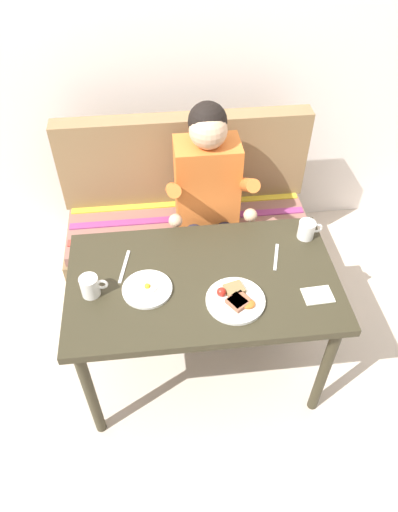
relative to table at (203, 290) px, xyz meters
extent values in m
plane|color=beige|center=(0.00, 0.00, -0.65)|extent=(8.00, 8.00, 0.00)
cube|color=silver|center=(0.00, 1.27, 0.65)|extent=(4.40, 0.10, 2.60)
cube|color=#312C1C|center=(0.00, 0.00, 0.06)|extent=(1.20, 0.70, 0.04)
cylinder|color=#312C1C|center=(-0.54, -0.29, -0.30)|extent=(0.05, 0.05, 0.69)
cylinder|color=#312C1C|center=(0.54, -0.29, -0.30)|extent=(0.05, 0.05, 0.69)
cylinder|color=#312C1C|center=(-0.54, 0.29, -0.30)|extent=(0.05, 0.05, 0.69)
cylinder|color=#312C1C|center=(0.54, 0.29, -0.30)|extent=(0.05, 0.05, 0.69)
cube|color=olive|center=(0.00, 0.72, -0.45)|extent=(1.44, 0.56, 0.40)
cube|color=#8F5E54|center=(0.00, 0.72, -0.22)|extent=(1.40, 0.52, 0.06)
cube|color=olive|center=(0.00, 0.94, 0.08)|extent=(1.44, 0.12, 0.54)
cube|color=#C63D33|center=(0.00, 0.58, -0.18)|extent=(1.38, 0.05, 0.01)
cube|color=#93387A|center=(0.00, 0.72, -0.18)|extent=(1.38, 0.05, 0.01)
cube|color=yellow|center=(0.00, 0.86, -0.18)|extent=(1.38, 0.05, 0.01)
cube|color=orange|center=(0.10, 0.66, 0.11)|extent=(0.34, 0.22, 0.48)
sphere|color=#DBAD89|center=(0.10, 0.64, 0.44)|extent=(0.19, 0.19, 0.19)
sphere|color=black|center=(0.10, 0.67, 0.47)|extent=(0.19, 0.19, 0.19)
cylinder|color=orange|center=(-0.09, 0.52, 0.18)|extent=(0.07, 0.29, 0.23)
cylinder|color=orange|center=(0.29, 0.52, 0.18)|extent=(0.07, 0.29, 0.23)
sphere|color=#DBAD89|center=(-0.09, 0.40, 0.08)|extent=(0.07, 0.07, 0.07)
sphere|color=#DBAD89|center=(0.29, 0.40, 0.08)|extent=(0.07, 0.07, 0.07)
cylinder|color=#232333|center=(0.01, 0.49, -0.13)|extent=(0.09, 0.34, 0.09)
cylinder|color=#232333|center=(0.01, 0.32, -0.39)|extent=(0.08, 0.08, 0.52)
cube|color=black|center=(0.01, 0.26, -0.62)|extent=(0.09, 0.20, 0.05)
cylinder|color=#232333|center=(0.18, 0.49, -0.13)|extent=(0.09, 0.34, 0.09)
cylinder|color=#232333|center=(0.18, 0.32, -0.39)|extent=(0.08, 0.08, 0.52)
cube|color=black|center=(0.18, 0.26, -0.62)|extent=(0.09, 0.20, 0.05)
cylinder|color=white|center=(0.12, -0.15, 0.09)|extent=(0.25, 0.25, 0.02)
cube|color=olive|center=(0.12, -0.10, 0.11)|extent=(0.10, 0.09, 0.02)
cube|color=#93563F|center=(0.12, -0.17, 0.11)|extent=(0.10, 0.10, 0.02)
cube|color=#9D573C|center=(0.13, -0.16, 0.11)|extent=(0.10, 0.10, 0.02)
sphere|color=red|center=(0.06, -0.11, 0.12)|extent=(0.04, 0.04, 0.04)
ellipsoid|color=#CC6623|center=(0.17, -0.18, 0.11)|extent=(0.06, 0.05, 0.02)
cylinder|color=white|center=(-0.25, -0.04, 0.09)|extent=(0.22, 0.22, 0.01)
ellipsoid|color=white|center=(-0.25, -0.04, 0.10)|extent=(0.09, 0.08, 0.01)
sphere|color=yellow|center=(-0.24, -0.04, 0.11)|extent=(0.03, 0.03, 0.03)
cylinder|color=white|center=(-0.48, -0.03, 0.13)|extent=(0.08, 0.08, 0.10)
cylinder|color=brown|center=(-0.48, -0.03, 0.17)|extent=(0.07, 0.07, 0.01)
torus|color=white|center=(-0.43, -0.03, 0.14)|extent=(0.05, 0.01, 0.05)
cylinder|color=white|center=(0.52, 0.22, 0.13)|extent=(0.08, 0.08, 0.09)
cylinder|color=brown|center=(0.52, 0.22, 0.16)|extent=(0.07, 0.07, 0.01)
torus|color=white|center=(0.57, 0.22, 0.13)|extent=(0.05, 0.01, 0.05)
cube|color=silver|center=(0.48, -0.15, 0.09)|extent=(0.13, 0.10, 0.01)
cube|color=silver|center=(0.35, 0.09, 0.08)|extent=(0.06, 0.17, 0.00)
cube|color=silver|center=(-0.34, 0.11, 0.08)|extent=(0.06, 0.20, 0.00)
camera|label=1|loc=(-0.17, -1.38, 1.63)|focal=32.97mm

